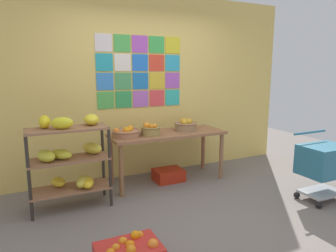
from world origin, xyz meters
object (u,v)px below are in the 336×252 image
shopping_cart (324,162)px  banana_shelf_unit (70,155)px  fruit_basket_left (126,132)px  display_table (167,138)px  produce_crate_under_table (169,175)px  fruit_basket_back_left (186,125)px  fruit_basket_back_right (151,130)px

shopping_cart → banana_shelf_unit: bearing=167.2°
banana_shelf_unit → fruit_basket_left: bearing=19.6°
display_table → produce_crate_under_table: display_table is taller
fruit_basket_left → shopping_cart: size_ratio=0.46×
produce_crate_under_table → shopping_cart: (1.46, -1.43, 0.40)m
display_table → fruit_basket_back_left: size_ratio=4.95×
banana_shelf_unit → produce_crate_under_table: banana_shelf_unit is taller
fruit_basket_back_right → fruit_basket_left: size_ratio=0.74×
display_table → shopping_cart: shopping_cart is taller
display_table → fruit_basket_left: 0.64m
fruit_basket_back_left → produce_crate_under_table: bearing=-174.4°
banana_shelf_unit → display_table: banana_shelf_unit is taller
fruit_basket_back_left → produce_crate_under_table: 0.79m
banana_shelf_unit → fruit_basket_back_right: 1.14m
fruit_basket_back_left → fruit_basket_back_right: size_ratio=1.18×
fruit_basket_back_right → fruit_basket_left: (-0.34, 0.05, -0.02)m
banana_shelf_unit → fruit_basket_left: 0.83m
banana_shelf_unit → produce_crate_under_table: 1.54m
fruit_basket_back_left → fruit_basket_left: size_ratio=0.88×
banana_shelf_unit → shopping_cart: (2.87, -1.15, -0.15)m
fruit_basket_back_left → shopping_cart: 1.89m
fruit_basket_back_right → banana_shelf_unit: bearing=-168.5°
fruit_basket_back_right → fruit_basket_left: fruit_basket_back_right is taller
banana_shelf_unit → fruit_basket_back_right: (1.11, 0.22, 0.17)m
produce_crate_under_table → shopping_cart: shopping_cart is taller
fruit_basket_back_left → shopping_cart: fruit_basket_back_left is taller
display_table → fruit_basket_left: fruit_basket_left is taller
display_table → produce_crate_under_table: size_ratio=3.97×
fruit_basket_left → fruit_basket_back_right: bearing=-8.5°
fruit_basket_back_left → banana_shelf_unit: bearing=-169.7°
shopping_cart → fruit_basket_back_left: bearing=137.5°
display_table → fruit_basket_back_right: (-0.28, -0.07, 0.17)m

